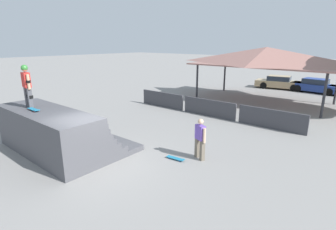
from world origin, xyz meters
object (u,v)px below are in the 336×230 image
at_px(parked_car_blue, 316,86).
at_px(bystander_walking, 200,137).
at_px(skateboard_on_deck, 34,109).
at_px(parked_car_tan, 280,83).
at_px(skateboard_on_ground, 176,158).
at_px(skater_on_deck, 27,83).

bearing_deg(parked_car_blue, bystander_walking, -84.60).
relative_size(skateboard_on_deck, parked_car_tan, 0.16).
relative_size(skateboard_on_deck, skateboard_on_ground, 0.97).
distance_m(skater_on_deck, skateboard_on_ground, 6.87).
bearing_deg(skateboard_on_deck, parked_car_blue, 76.88).
relative_size(skater_on_deck, parked_car_tan, 0.38).
xyz_separation_m(bystander_walking, parked_car_tan, (-2.86, 18.84, -0.32)).
height_order(skateboard_on_ground, parked_car_tan, parked_car_tan).
bearing_deg(skateboard_on_ground, skater_on_deck, -157.21).
height_order(skateboard_on_deck, bystander_walking, skateboard_on_deck).
distance_m(skater_on_deck, parked_car_tan, 22.87).
relative_size(parked_car_tan, parked_car_blue, 1.06).
distance_m(skateboard_on_deck, skateboard_on_ground, 6.03).
bearing_deg(parked_car_tan, skateboard_on_ground, -92.13).
distance_m(skateboard_on_deck, parked_car_tan, 22.85).
bearing_deg(parked_car_blue, parked_car_tan, -173.42).
relative_size(skater_on_deck, bystander_walking, 1.08).
xyz_separation_m(skater_on_deck, parked_car_blue, (6.54, 22.52, -2.25)).
relative_size(skater_on_deck, skateboard_on_ground, 2.25).
bearing_deg(skater_on_deck, skateboard_on_ground, 35.30).
bearing_deg(skater_on_deck, parked_car_tan, 88.49).
relative_size(bystander_walking, parked_car_blue, 0.37).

